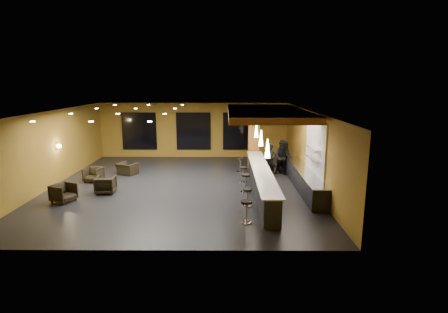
{
  "coord_description": "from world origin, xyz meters",
  "views": [
    {
      "loc": [
        2.1,
        -15.83,
        4.78
      ],
      "look_at": [
        2.0,
        0.5,
        1.3
      ],
      "focal_mm": 28.0,
      "sensor_mm": 36.0,
      "label": 1
    }
  ],
  "objects_px": {
    "bar_counter": "(261,181)",
    "armchair_a": "(63,193)",
    "staff_c": "(284,157)",
    "staff_b": "(283,158)",
    "bar_stool_2": "(245,181)",
    "pendant_1": "(261,138)",
    "pendant_2": "(256,131)",
    "bar_stool_1": "(247,195)",
    "bar_stool_4": "(240,163)",
    "column": "(254,137)",
    "pendant_0": "(267,149)",
    "armchair_d": "(127,169)",
    "armchair_c": "(93,175)",
    "bar_stool_0": "(246,209)",
    "prep_counter": "(304,180)",
    "bar_stool_3": "(243,173)",
    "staff_a": "(270,160)",
    "armchair_b": "(106,185)"
  },
  "relations": [
    {
      "from": "bar_stool_3",
      "to": "armchair_a",
      "type": "bearing_deg",
      "value": -159.07
    },
    {
      "from": "staff_c",
      "to": "bar_stool_1",
      "type": "distance_m",
      "value": 5.69
    },
    {
      "from": "pendant_2",
      "to": "armchair_c",
      "type": "relative_size",
      "value": 0.89
    },
    {
      "from": "staff_c",
      "to": "bar_stool_4",
      "type": "bearing_deg",
      "value": 166.58
    },
    {
      "from": "armchair_d",
      "to": "bar_stool_3",
      "type": "bearing_deg",
      "value": -170.05
    },
    {
      "from": "pendant_2",
      "to": "column",
      "type": "bearing_deg",
      "value": 90.0
    },
    {
      "from": "bar_counter",
      "to": "armchair_a",
      "type": "relative_size",
      "value": 9.77
    },
    {
      "from": "pendant_1",
      "to": "armchair_a",
      "type": "xyz_separation_m",
      "value": [
        -8.17,
        -1.79,
        -1.98
      ]
    },
    {
      "from": "pendant_0",
      "to": "pendant_1",
      "type": "bearing_deg",
      "value": 90.0
    },
    {
      "from": "column",
      "to": "bar_stool_3",
      "type": "height_order",
      "value": "column"
    },
    {
      "from": "armchair_d",
      "to": "bar_counter",
      "type": "bearing_deg",
      "value": 179.52
    },
    {
      "from": "bar_counter",
      "to": "armchair_d",
      "type": "xyz_separation_m",
      "value": [
        -6.79,
        3.05,
        -0.19
      ]
    },
    {
      "from": "column",
      "to": "pendant_0",
      "type": "xyz_separation_m",
      "value": [
        0.0,
        -6.6,
        0.6
      ]
    },
    {
      "from": "armchair_a",
      "to": "pendant_0",
      "type": "bearing_deg",
      "value": -71.6
    },
    {
      "from": "pendant_2",
      "to": "staff_c",
      "type": "relative_size",
      "value": 0.4
    },
    {
      "from": "bar_counter",
      "to": "armchair_b",
      "type": "height_order",
      "value": "bar_counter"
    },
    {
      "from": "staff_c",
      "to": "bar_stool_4",
      "type": "relative_size",
      "value": 2.26
    },
    {
      "from": "armchair_a",
      "to": "bar_stool_4",
      "type": "xyz_separation_m",
      "value": [
        7.39,
        4.82,
        0.13
      ]
    },
    {
      "from": "staff_c",
      "to": "armchair_a",
      "type": "bearing_deg",
      "value": -164.54
    },
    {
      "from": "staff_b",
      "to": "pendant_1",
      "type": "bearing_deg",
      "value": -108.83
    },
    {
      "from": "bar_stool_2",
      "to": "staff_c",
      "type": "bearing_deg",
      "value": 57.15
    },
    {
      "from": "column",
      "to": "bar_stool_0",
      "type": "relative_size",
      "value": 4.36
    },
    {
      "from": "armchair_a",
      "to": "armchair_c",
      "type": "xyz_separation_m",
      "value": [
        0.13,
        2.94,
        -0.01
      ]
    },
    {
      "from": "staff_c",
      "to": "armchair_b",
      "type": "relative_size",
      "value": 2.14
    },
    {
      "from": "staff_a",
      "to": "bar_stool_4",
      "type": "bearing_deg",
      "value": 165.98
    },
    {
      "from": "staff_b",
      "to": "armchair_c",
      "type": "relative_size",
      "value": 2.34
    },
    {
      "from": "bar_counter",
      "to": "bar_stool_2",
      "type": "xyz_separation_m",
      "value": [
        -0.7,
        -0.04,
        0.03
      ]
    },
    {
      "from": "prep_counter",
      "to": "bar_stool_3",
      "type": "height_order",
      "value": "prep_counter"
    },
    {
      "from": "pendant_0",
      "to": "armchair_c",
      "type": "relative_size",
      "value": 0.89
    },
    {
      "from": "column",
      "to": "bar_stool_3",
      "type": "xyz_separation_m",
      "value": [
        -0.71,
        -3.04,
        -1.26
      ]
    },
    {
      "from": "staff_c",
      "to": "staff_b",
      "type": "bearing_deg",
      "value": -117.26
    },
    {
      "from": "staff_a",
      "to": "bar_stool_1",
      "type": "relative_size",
      "value": 2.45
    },
    {
      "from": "pendant_1",
      "to": "staff_b",
      "type": "height_order",
      "value": "pendant_1"
    },
    {
      "from": "armchair_d",
      "to": "bar_stool_1",
      "type": "xyz_separation_m",
      "value": [
        6.07,
        -4.85,
        0.15
      ]
    },
    {
      "from": "column",
      "to": "bar_stool_0",
      "type": "height_order",
      "value": "column"
    },
    {
      "from": "armchair_b",
      "to": "bar_stool_1",
      "type": "relative_size",
      "value": 1.16
    },
    {
      "from": "bar_stool_0",
      "to": "bar_stool_4",
      "type": "bearing_deg",
      "value": 89.44
    },
    {
      "from": "staff_a",
      "to": "bar_stool_4",
      "type": "xyz_separation_m",
      "value": [
        -1.49,
        0.99,
        -0.37
      ]
    },
    {
      "from": "staff_a",
      "to": "staff_b",
      "type": "xyz_separation_m",
      "value": [
        0.7,
        0.46,
        0.05
      ]
    },
    {
      "from": "pendant_0",
      "to": "bar_stool_1",
      "type": "bearing_deg",
      "value": 164.59
    },
    {
      "from": "column",
      "to": "bar_stool_4",
      "type": "relative_size",
      "value": 4.49
    },
    {
      "from": "armchair_c",
      "to": "bar_stool_4",
      "type": "xyz_separation_m",
      "value": [
        7.27,
        1.88,
        0.14
      ]
    },
    {
      "from": "pendant_1",
      "to": "pendant_2",
      "type": "bearing_deg",
      "value": 90.0
    },
    {
      "from": "staff_b",
      "to": "armchair_c",
      "type": "distance_m",
      "value": 9.57
    },
    {
      "from": "staff_c",
      "to": "bar_stool_3",
      "type": "relative_size",
      "value": 2.3
    },
    {
      "from": "bar_counter",
      "to": "bar_stool_4",
      "type": "height_order",
      "value": "bar_counter"
    },
    {
      "from": "staff_a",
      "to": "armchair_b",
      "type": "height_order",
      "value": "staff_a"
    },
    {
      "from": "bar_stool_1",
      "to": "bar_stool_3",
      "type": "distance_m",
      "value": 3.36
    },
    {
      "from": "staff_c",
      "to": "armchair_a",
      "type": "height_order",
      "value": "staff_c"
    },
    {
      "from": "armchair_b",
      "to": "bar_stool_1",
      "type": "xyz_separation_m",
      "value": [
        6.13,
        -1.66,
        0.08
      ]
    }
  ]
}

